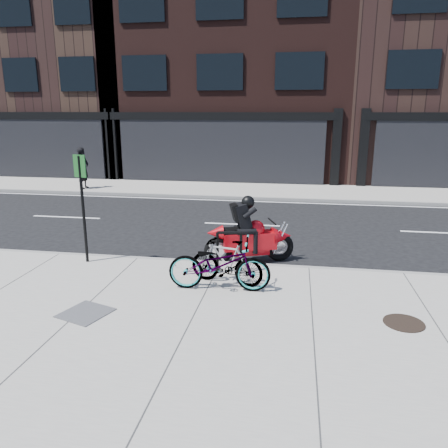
% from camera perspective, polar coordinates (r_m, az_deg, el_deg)
% --- Properties ---
extents(ground, '(120.00, 120.00, 0.00)m').
position_cam_1_polar(ground, '(11.96, 1.16, -2.49)').
color(ground, black).
rests_on(ground, ground).
extents(sidewalk_near, '(60.00, 6.00, 0.13)m').
position_cam_1_polar(sidewalk_near, '(7.38, -4.57, -13.38)').
color(sidewalk_near, gray).
rests_on(sidewalk_near, ground).
extents(sidewalk_far, '(60.00, 3.50, 0.13)m').
position_cam_1_polar(sidewalk_far, '(19.44, 4.45, 4.37)').
color(sidewalk_far, gray).
rests_on(sidewalk_far, ground).
extents(building_midwest, '(10.00, 10.00, 12.00)m').
position_cam_1_polar(building_midwest, '(29.29, -19.46, 18.74)').
color(building_midwest, black).
rests_on(building_midwest, ground).
extents(building_center, '(12.00, 10.00, 14.50)m').
position_cam_1_polar(building_center, '(26.33, 1.48, 22.81)').
color(building_center, black).
rests_on(building_center, ground).
extents(bike_rack, '(0.56, 0.13, 0.94)m').
position_cam_1_polar(bike_rack, '(9.26, 0.68, -3.25)').
color(bike_rack, black).
rests_on(bike_rack, sidewalk_near).
extents(bicycle_front, '(2.02, 0.80, 1.04)m').
position_cam_1_polar(bicycle_front, '(8.45, -0.62, -5.26)').
color(bicycle_front, gray).
rests_on(bicycle_front, sidewalk_near).
extents(bicycle_rear, '(1.60, 0.79, 0.93)m').
position_cam_1_polar(bicycle_rear, '(8.74, 0.31, -4.95)').
color(bicycle_rear, gray).
rests_on(bicycle_rear, sidewalk_near).
extents(motorcycle, '(2.11, 1.00, 1.63)m').
position_cam_1_polar(motorcycle, '(10.31, 3.87, -1.51)').
color(motorcycle, black).
rests_on(motorcycle, ground).
extents(pedestrian, '(0.46, 0.68, 1.82)m').
position_cam_1_polar(pedestrian, '(20.41, -17.92, 6.97)').
color(pedestrian, black).
rests_on(pedestrian, sidewalk_far).
extents(manhole_cover, '(0.69, 0.69, 0.02)m').
position_cam_1_polar(manhole_cover, '(7.93, 22.44, -11.86)').
color(manhole_cover, black).
rests_on(manhole_cover, sidewalk_near).
extents(utility_grate, '(0.95, 0.95, 0.02)m').
position_cam_1_polar(utility_grate, '(8.05, -17.64, -11.00)').
color(utility_grate, '#504F52').
rests_on(utility_grate, sidewalk_near).
extents(sign_post, '(0.32, 0.11, 2.46)m').
position_cam_1_polar(sign_post, '(10.25, -18.01, 3.08)').
color(sign_post, black).
rests_on(sign_post, sidewalk_near).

